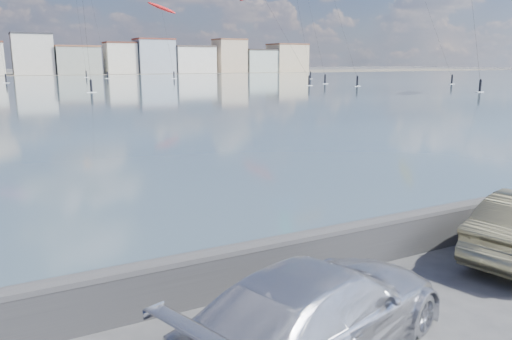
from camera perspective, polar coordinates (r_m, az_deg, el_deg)
The scene contains 5 objects.
bay_water at distance 97.36m, azimuth -25.96°, elevation 8.40°, with size 500.00×177.00×0.00m, color #3A505B.
seawall at distance 10.17m, azimuth -1.54°, elevation -10.92°, with size 400.00×0.36×1.08m.
far_buildings at distance 191.75m, azimuth -27.09°, elevation 11.44°, with size 240.79×13.26×14.60m.
car_silver at distance 8.20m, azimuth 7.26°, elevation -15.57°, with size 2.16×5.30×1.54m, color silver.
kitesurfer_4 at distance 151.97m, azimuth -10.75°, elevation 17.69°, with size 8.10×18.41×21.80m.
Camera 1 is at (-4.17, -5.66, 4.60)m, focal length 35.00 mm.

